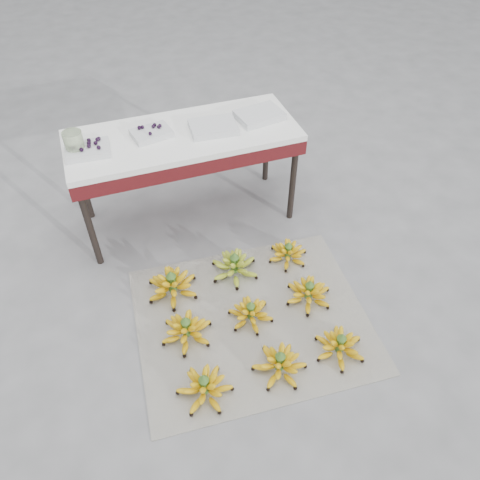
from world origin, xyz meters
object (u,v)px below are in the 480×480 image
object	(u,v)px
bunch_front_left	(205,387)
bunch_mid_right	(309,293)
bunch_back_center	(235,266)
vendor_table	(183,144)
bunch_front_center	(280,364)
tray_far_right	(259,115)
tray_right	(213,127)
newspaper_mat	(252,319)
bunch_mid_left	(187,330)
bunch_back_left	(172,285)
bunch_front_right	(340,346)
tray_far_left	(88,150)
bunch_mid_center	(251,313)
bunch_back_right	(288,253)
glass_jar	(74,143)
tray_left	(151,133)

from	to	relation	value
bunch_front_left	bunch_mid_right	bearing A→B (deg)	49.42
bunch_back_center	vendor_table	world-z (taller)	vendor_table
bunch_front_center	tray_far_right	world-z (taller)	tray_far_right
tray_right	newspaper_mat	bearing A→B (deg)	-95.22
bunch_front_left	bunch_mid_left	size ratio (longest dim) A/B	1.12
bunch_mid_right	bunch_back_left	distance (m)	0.78
bunch_front_right	bunch_back_center	bearing A→B (deg)	123.50
bunch_front_center	tray_far_left	world-z (taller)	tray_far_left
newspaper_mat	bunch_mid_right	distance (m)	0.36
vendor_table	tray_far_left	world-z (taller)	tray_far_left
bunch_mid_right	tray_far_left	world-z (taller)	tray_far_left
bunch_mid_center	bunch_back_right	world-z (taller)	bunch_mid_center
bunch_front_left	bunch_back_left	world-z (taller)	bunch_back_left
bunch_front_right	glass_jar	xyz separation A→B (m)	(-1.05, 1.28, 0.66)
vendor_table	tray_far_left	bearing A→B (deg)	-176.95
tray_far_left	tray_far_right	bearing A→B (deg)	1.75
bunch_mid_left	tray_left	world-z (taller)	tray_left
bunch_mid_center	bunch_back_right	bearing A→B (deg)	26.71
bunch_back_left	tray_far_left	bearing A→B (deg)	99.75
bunch_front_left	bunch_front_center	size ratio (longest dim) A/B	1.00
bunch_front_left	tray_right	bearing A→B (deg)	92.98
newspaper_mat	bunch_mid_center	size ratio (longest dim) A/B	4.11
bunch_back_center	tray_left	distance (m)	0.92
bunch_front_center	bunch_back_left	distance (m)	0.77
newspaper_mat	bunch_mid_right	xyz separation A→B (m)	(0.35, 0.03, 0.06)
tray_right	bunch_back_left	bearing A→B (deg)	-127.66
newspaper_mat	tray_right	world-z (taller)	tray_right
bunch_front_left	vendor_table	xyz separation A→B (m)	(0.27, 1.28, 0.52)
bunch_front_right	bunch_mid_right	xyz separation A→B (m)	(-0.00, 0.37, 0.00)
bunch_front_left	bunch_mid_right	size ratio (longest dim) A/B	1.01
bunch_front_left	bunch_mid_center	world-z (taller)	bunch_front_left
bunch_back_left	tray_far_right	world-z (taller)	tray_far_right
bunch_mid_center	bunch_back_right	xyz separation A→B (m)	(0.37, 0.35, -0.00)
bunch_back_right	tray_far_left	world-z (taller)	tray_far_left
bunch_front_right	tray_far_right	size ratio (longest dim) A/B	0.99
bunch_mid_right	bunch_front_left	bearing A→B (deg)	-129.13
bunch_mid_left	bunch_back_right	distance (m)	0.81
bunch_mid_center	bunch_front_left	bearing A→B (deg)	-152.95
bunch_front_left	glass_jar	xyz separation A→B (m)	(-0.33, 1.27, 0.66)
newspaper_mat	bunch_mid_right	world-z (taller)	bunch_mid_right
bunch_front_center	tray_far_right	distance (m)	1.47
bunch_front_center	bunch_back_right	xyz separation A→B (m)	(0.35, 0.69, -0.01)
tray_far_left	bunch_mid_left	bearing A→B (deg)	-73.20
bunch_back_center	tray_left	xyz separation A→B (m)	(-0.29, 0.62, 0.61)
bunch_front_center	tray_right	distance (m)	1.39
tray_left	bunch_mid_right	bearing A→B (deg)	-56.66
bunch_front_right	tray_far_right	bearing A→B (deg)	96.40
bunch_mid_center	bunch_back_center	distance (m)	0.35
bunch_mid_left	tray_right	bearing A→B (deg)	72.44
bunch_mid_right	tray_far_right	xyz separation A→B (m)	(0.04, 0.92, 0.62)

